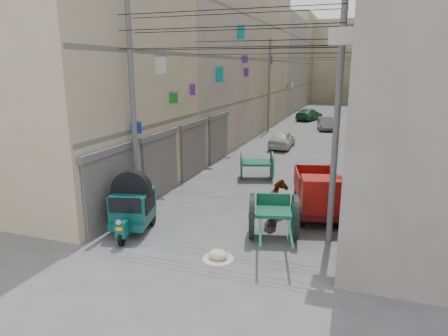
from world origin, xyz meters
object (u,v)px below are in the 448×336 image
at_px(feed_sack, 218,254).
at_px(horse, 277,204).
at_px(mini_truck, 318,197).
at_px(distant_car_green, 309,114).
at_px(auto_rickshaw, 132,205).
at_px(second_cart, 257,164).
at_px(distant_car_white, 282,139).
at_px(tonga_cart, 273,216).
at_px(distant_car_grey, 325,123).

height_order(feed_sack, horse, horse).
bearing_deg(mini_truck, distant_car_green, 83.93).
relative_size(auto_rickshaw, feed_sack, 4.16).
bearing_deg(auto_rickshaw, horse, 14.09).
bearing_deg(auto_rickshaw, feed_sack, -29.84).
bearing_deg(second_cart, distant_car_white, 74.07).
bearing_deg(distant_car_white, tonga_cart, 99.95).
xyz_separation_m(second_cart, distant_car_green, (-0.64, 25.02, -0.15)).
xyz_separation_m(feed_sack, distant_car_white, (-1.56, 17.54, 0.48)).
distance_m(auto_rickshaw, distant_car_grey, 26.73).
height_order(auto_rickshaw, mini_truck, mini_truck).
relative_size(mini_truck, distant_car_white, 0.96).
bearing_deg(second_cart, horse, -86.54).
relative_size(tonga_cart, horse, 2.05).
distance_m(mini_truck, distant_car_grey, 23.22).
height_order(tonga_cart, feed_sack, tonga_cart).
relative_size(mini_truck, horse, 2.00).
height_order(auto_rickshaw, distant_car_white, auto_rickshaw).
xyz_separation_m(tonga_cart, feed_sack, (-1.22, -2.02, -0.65)).
bearing_deg(horse, mini_truck, -159.86).
bearing_deg(distant_car_green, distant_car_white, 106.34).
distance_m(tonga_cart, horse, 1.43).
bearing_deg(horse, feed_sack, 61.36).
relative_size(distant_car_white, distant_car_green, 0.85).
bearing_deg(mini_truck, distant_car_grey, 80.46).
bearing_deg(feed_sack, tonga_cart, 58.83).
bearing_deg(second_cart, tonga_cart, -89.48).
distance_m(second_cart, feed_sack, 9.11).
distance_m(tonga_cart, distant_car_white, 15.77).
distance_m(auto_rickshaw, second_cart, 8.34).
relative_size(auto_rickshaw, distant_car_grey, 0.69).
distance_m(second_cart, horse, 6.00).
relative_size(feed_sack, distant_car_white, 0.16).
height_order(mini_truck, distant_car_green, mini_truck).
bearing_deg(distant_car_white, horse, 100.31).
distance_m(second_cart, distant_car_green, 25.03).
bearing_deg(distant_car_grey, mini_truck, -96.15).
relative_size(second_cart, feed_sack, 3.42).
distance_m(horse, distant_car_grey, 23.99).
bearing_deg(distant_car_grey, horse, -99.57).
xyz_separation_m(tonga_cart, distant_car_white, (-2.79, 15.52, -0.17)).
relative_size(feed_sack, horse, 0.33).
bearing_deg(tonga_cart, distant_car_green, 81.20).
bearing_deg(distant_car_white, second_cart, 92.32).
relative_size(auto_rickshaw, distant_car_green, 0.57).
xyz_separation_m(mini_truck, second_cart, (-3.61, 4.73, -0.11)).
height_order(mini_truck, distant_car_grey, mini_truck).
height_order(tonga_cart, horse, tonga_cart).
relative_size(horse, distant_car_green, 0.41).
distance_m(auto_rickshaw, distant_car_green, 33.07).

